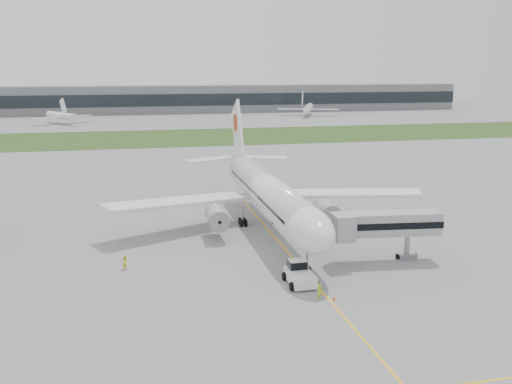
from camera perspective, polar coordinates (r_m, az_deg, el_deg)
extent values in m
plane|color=gray|center=(80.64, 1.88, -4.55)|extent=(600.00, 600.00, 0.00)
cube|color=#25451A|center=(197.04, -6.85, 5.47)|extent=(600.00, 50.00, 0.02)
cube|color=gray|center=(305.74, -9.01, 9.17)|extent=(320.00, 22.00, 14.00)
cube|color=black|center=(294.78, -8.87, 9.06)|extent=(320.00, 0.60, 6.00)
cylinder|color=white|center=(82.97, 1.23, -0.07)|extent=(5.00, 38.00, 5.00)
ellipsoid|color=white|center=(64.78, 5.33, -3.71)|extent=(5.00, 11.00, 5.00)
cube|color=black|center=(63.62, 5.62, -3.17)|extent=(3.20, 1.54, 1.14)
cone|color=white|center=(103.93, -1.66, 2.93)|extent=(5.00, 10.53, 6.16)
cube|color=white|center=(83.15, -7.85, -1.00)|extent=(22.13, 13.52, 1.70)
cube|color=white|center=(88.99, 9.07, -0.15)|extent=(22.13, 13.52, 1.70)
cylinder|color=#A1A1A6|center=(79.70, -3.96, -2.54)|extent=(2.70, 5.20, 2.70)
cylinder|color=#A1A1A6|center=(83.49, 6.97, -1.91)|extent=(2.70, 5.20, 2.70)
cube|color=white|center=(104.68, -1.83, 5.81)|extent=(0.45, 10.90, 12.76)
cylinder|color=#A22409|center=(105.45, -1.94, 6.95)|extent=(0.60, 3.20, 3.20)
cube|color=white|center=(105.50, -4.59, 3.25)|extent=(9.54, 6.34, 0.35)
cube|color=white|center=(107.31, 0.72, 3.45)|extent=(9.54, 6.34, 0.35)
cylinder|color=gray|center=(66.46, 5.13, -6.95)|extent=(0.24, 0.24, 3.10)
cylinder|color=black|center=(86.36, -1.33, -3.02)|extent=(1.40, 1.10, 1.10)
cylinder|color=black|center=(87.78, 2.78, -2.77)|extent=(1.40, 1.10, 1.10)
cube|color=white|center=(63.74, 4.45, -8.49)|extent=(2.61, 4.68, 1.25)
cube|color=white|center=(64.50, 4.14, -7.24)|extent=(1.87, 1.67, 1.04)
cube|color=black|center=(64.48, 4.14, -7.20)|extent=(1.92, 1.72, 0.88)
cylinder|color=black|center=(64.90, 2.85, -8.42)|extent=(0.37, 0.93, 0.93)
cylinder|color=black|center=(65.65, 5.23, -8.20)|extent=(0.37, 0.93, 0.93)
cylinder|color=black|center=(62.10, 3.61, -9.41)|extent=(0.37, 0.93, 0.93)
cylinder|color=black|center=(62.89, 6.10, -9.17)|extent=(0.37, 0.93, 0.93)
cube|color=#A4A4A7|center=(71.68, 13.08, -3.09)|extent=(13.05, 4.12, 2.75)
cube|color=black|center=(71.68, 13.08, -3.09)|extent=(13.24, 4.23, 0.82)
cube|color=#A4A4A7|center=(69.10, 8.65, -3.49)|extent=(2.38, 3.12, 3.12)
cylinder|color=gray|center=(73.87, 14.86, -5.17)|extent=(0.64, 0.64, 3.48)
cube|color=gray|center=(74.30, 14.80, -6.21)|extent=(2.32, 1.51, 0.64)
cylinder|color=black|center=(73.89, 13.94, -6.27)|extent=(0.34, 0.67, 0.64)
cylinder|color=black|center=(74.73, 15.66, -6.16)|extent=(0.34, 0.67, 0.64)
cone|color=#FF5B0D|center=(63.37, 5.72, -9.17)|extent=(0.42, 0.42, 0.58)
cone|color=#FF5B0D|center=(60.28, 7.82, -10.44)|extent=(0.35, 0.35, 0.48)
imported|color=#A7DA24|center=(60.02, 6.34, -9.86)|extent=(0.75, 0.68, 1.72)
imported|color=#FEFC2A|center=(69.72, -12.90, -6.87)|extent=(1.07, 1.07, 1.75)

